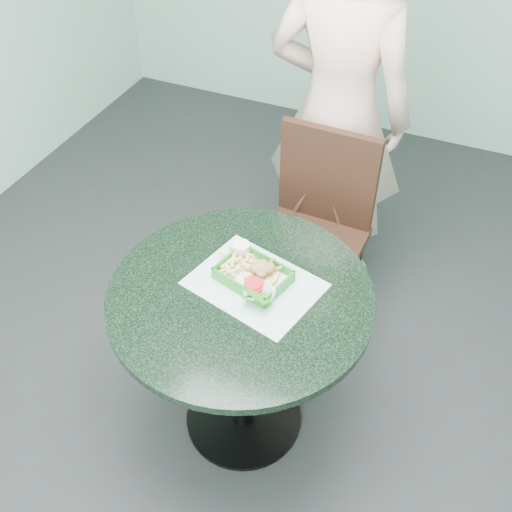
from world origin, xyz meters
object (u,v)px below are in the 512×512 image
at_px(crab_sandwich, 261,273).
at_px(diner_person, 341,80).
at_px(cafe_table, 241,329).
at_px(dining_chair, 317,220).
at_px(food_basket, 253,281).
at_px(sauce_ramekin, 233,254).

bearing_deg(crab_sandwich, diner_person, 92.31).
bearing_deg(diner_person, crab_sandwich, 93.21).
distance_m(cafe_table, crab_sandwich, 0.24).
height_order(dining_chair, food_basket, dining_chair).
xyz_separation_m(food_basket, sauce_ramekin, (-0.10, 0.06, 0.03)).
bearing_deg(cafe_table, food_basket, 77.51).
bearing_deg(dining_chair, sauce_ramekin, -99.41).
relative_size(cafe_table, sauce_ramekin, 14.65).
bearing_deg(sauce_ramekin, dining_chair, 78.66).
relative_size(diner_person, crab_sandwich, 18.00).
bearing_deg(food_basket, dining_chair, 88.42).
xyz_separation_m(diner_person, sauce_ramekin, (-0.09, -0.90, -0.26)).
height_order(dining_chair, diner_person, diner_person).
distance_m(dining_chair, sauce_ramekin, 0.67).
xyz_separation_m(diner_person, crab_sandwich, (0.04, -0.94, -0.26)).
distance_m(food_basket, crab_sandwich, 0.04).
xyz_separation_m(diner_person, food_basket, (0.01, -0.96, -0.29)).
distance_m(dining_chair, crab_sandwich, 0.70).
bearing_deg(dining_chair, food_basket, -89.65).
distance_m(cafe_table, diner_person, 1.14).
height_order(diner_person, crab_sandwich, diner_person).
xyz_separation_m(dining_chair, sauce_ramekin, (-0.12, -0.61, 0.27)).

